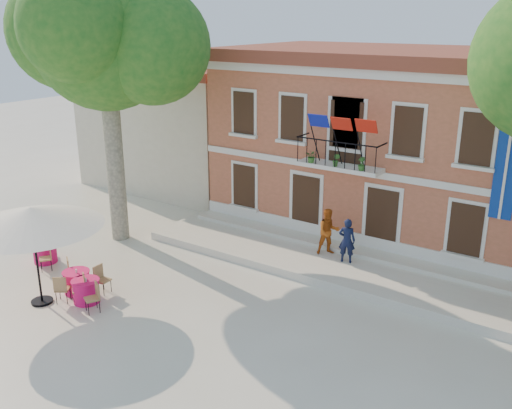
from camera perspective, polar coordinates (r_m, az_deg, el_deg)
The scene contains 11 objects.
ground at distance 19.03m, azimuth -5.25°, elevation -9.14°, with size 90.00×90.00×0.00m, color beige.
main_building at distance 25.06m, azimuth 12.93°, elevation 6.44°, with size 13.50×9.59×7.50m.
neighbor_west at distance 31.91m, azimuth -6.09°, elevation 8.26°, with size 9.40×9.40×6.40m.
terrace at distance 21.28m, azimuth 6.55°, elevation -5.64°, with size 14.00×3.40×0.30m, color silver.
plane_tree_west at distance 22.74m, azimuth -14.86°, elevation 15.67°, with size 5.47×5.47×10.75m.
patio_umbrella at distance 18.73m, azimuth -21.57°, elevation -1.21°, with size 4.34×4.34×3.23m.
pedestrian_navy at distance 20.67m, azimuth 9.08°, elevation -3.57°, with size 0.60×0.39×1.65m, color #101636.
pedestrian_orange at distance 21.25m, azimuth 7.26°, elevation -2.71°, with size 0.85×0.66×1.75m, color #C35716.
cafe_table_0 at distance 19.92m, azimuth -17.49°, elevation -7.31°, with size 1.83×1.41×0.95m.
cafe_table_1 at distance 19.22m, azimuth -16.63°, elevation -8.17°, with size 1.87×1.68×0.95m.
cafe_table_2 at distance 22.67m, azimuth -20.36°, elevation -4.44°, with size 1.82×1.43×0.95m.
Camera 1 is at (10.90, -12.90, 8.77)m, focal length 40.00 mm.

